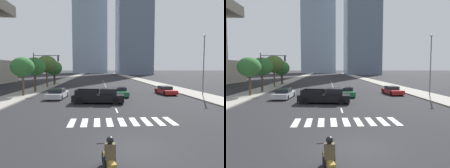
# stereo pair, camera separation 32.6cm
# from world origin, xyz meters

# --- Properties ---
(ground_plane) EXTENTS (800.00, 800.00, 0.00)m
(ground_plane) POSITION_xyz_m (0.00, 0.00, 0.00)
(ground_plane) COLOR #232326
(sidewalk_east) EXTENTS (4.00, 260.00, 0.15)m
(sidewalk_east) POSITION_xyz_m (12.76, 30.00, 0.07)
(sidewalk_east) COLOR gray
(sidewalk_east) RESTS_ON ground
(sidewalk_west) EXTENTS (4.00, 260.00, 0.15)m
(sidewalk_west) POSITION_xyz_m (-12.76, 30.00, 0.07)
(sidewalk_west) COLOR gray
(sidewalk_west) RESTS_ON ground
(crosswalk_near) EXTENTS (7.65, 2.37, 0.01)m
(crosswalk_near) POSITION_xyz_m (-0.00, 5.01, 0.00)
(crosswalk_near) COLOR silver
(crosswalk_near) RESTS_ON ground
(lane_divider_center) EXTENTS (0.14, 50.00, 0.01)m
(lane_divider_center) POSITION_xyz_m (0.00, 33.01, 0.00)
(lane_divider_center) COLOR silver
(lane_divider_center) RESTS_ON ground
(motorcycle_lead) EXTENTS (0.74, 2.05, 1.49)m
(motorcycle_lead) POSITION_xyz_m (-1.34, -2.36, 0.58)
(motorcycle_lead) COLOR black
(motorcycle_lead) RESTS_ON ground
(pickup_truck) EXTENTS (5.92, 2.76, 1.67)m
(pickup_truck) POSITION_xyz_m (-1.36, 13.13, 0.81)
(pickup_truck) COLOR black
(pickup_truck) RESTS_ON ground
(sedan_green_0) EXTENTS (1.97, 4.46, 1.24)m
(sedan_green_0) POSITION_xyz_m (1.41, 18.67, 0.58)
(sedan_green_0) COLOR #1E6038
(sedan_green_0) RESTS_ON ground
(sedan_red_1) EXTENTS (2.20, 4.65, 1.22)m
(sedan_red_1) POSITION_xyz_m (8.49, 20.42, 0.57)
(sedan_red_1) COLOR maroon
(sedan_red_1) RESTS_ON ground
(sedan_silver_2) EXTENTS (2.21, 4.81, 1.29)m
(sedan_silver_2) POSITION_xyz_m (-6.92, 17.19, 0.59)
(sedan_silver_2) COLOR #B7BABF
(sedan_silver_2) RESTS_ON ground
(traffic_signal_far) EXTENTS (4.27, 0.28, 6.13)m
(traffic_signal_far) POSITION_xyz_m (-10.14, 22.86, 4.32)
(traffic_signal_far) COLOR #333335
(traffic_signal_far) RESTS_ON sidewalk_west
(street_lamp_east) EXTENTS (0.50, 0.24, 8.35)m
(street_lamp_east) POSITION_xyz_m (13.06, 18.05, 4.93)
(street_lamp_east) COLOR #3F3F42
(street_lamp_east) RESTS_ON sidewalk_east
(street_tree_nearest) EXTENTS (3.13, 3.13, 5.26)m
(street_tree_nearest) POSITION_xyz_m (-11.96, 19.15, 4.06)
(street_tree_nearest) COLOR #4C3823
(street_tree_nearest) RESTS_ON sidewalk_west
(street_tree_second) EXTENTS (3.49, 3.49, 5.54)m
(street_tree_second) POSITION_xyz_m (-11.96, 24.67, 4.19)
(street_tree_second) COLOR #4C3823
(street_tree_second) RESTS_ON sidewalk_west
(street_tree_third) EXTENTS (4.03, 4.03, 6.32)m
(street_tree_third) POSITION_xyz_m (-11.96, 32.42, 4.74)
(street_tree_third) COLOR #4C3823
(street_tree_third) RESTS_ON sidewalk_west
(street_tree_fourth) EXTENTS (3.86, 3.86, 5.50)m
(street_tree_fourth) POSITION_xyz_m (-11.96, 39.03, 4.00)
(street_tree_fourth) COLOR #4C3823
(street_tree_fourth) RESTS_ON sidewalk_west
(street_tree_fifth) EXTENTS (2.93, 2.93, 4.98)m
(street_tree_fifth) POSITION_xyz_m (-11.96, 40.10, 3.86)
(street_tree_fifth) COLOR #4C3823
(street_tree_fifth) RESTS_ON sidewalk_west
(office_tower_left_skyline) EXTENTS (27.63, 26.83, 94.28)m
(office_tower_left_skyline) POSITION_xyz_m (-7.55, 167.03, 41.67)
(office_tower_left_skyline) COLOR #8C9EB2
(office_tower_left_skyline) RESTS_ON ground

